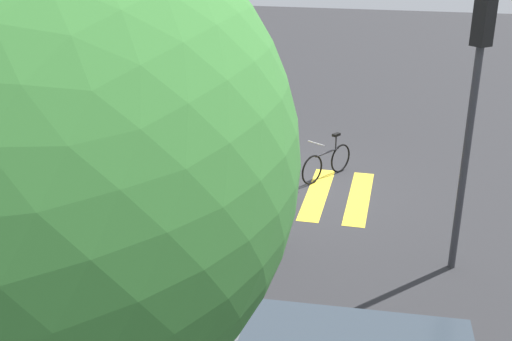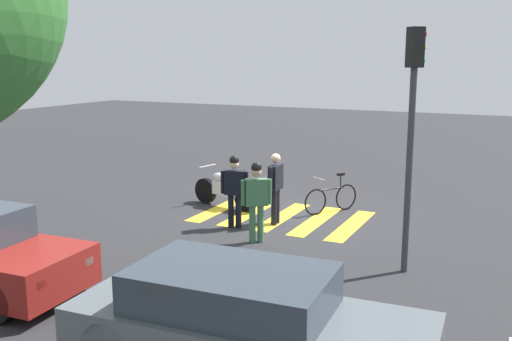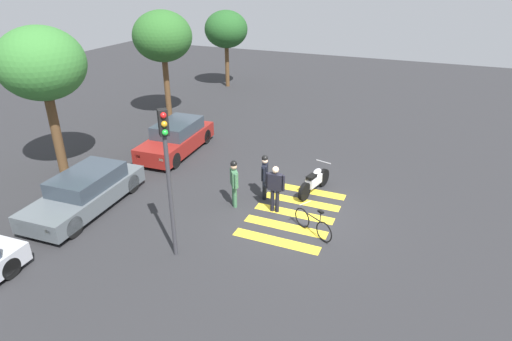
{
  "view_description": "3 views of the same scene",
  "coord_description": "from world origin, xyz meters",
  "px_view_note": "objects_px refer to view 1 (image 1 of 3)",
  "views": [
    {
      "loc": [
        -2.5,
        12.43,
        5.56
      ],
      "look_at": [
        0.17,
        1.22,
        0.92
      ],
      "focal_mm": 44.21,
      "sensor_mm": 36.0,
      "label": 1
    },
    {
      "loc": [
        -5.62,
        13.13,
        3.97
      ],
      "look_at": [
        0.44,
        0.61,
        1.26
      ],
      "focal_mm": 41.15,
      "sensor_mm": 36.0,
      "label": 2
    },
    {
      "loc": [
        -12.22,
        -3.69,
        7.69
      ],
      "look_at": [
        0.72,
        1.74,
        1.02
      ],
      "focal_mm": 29.82,
      "sensor_mm": 36.0,
      "label": 3
    }
  ],
  "objects_px": {
    "officer_by_motorcycle": "(232,167)",
    "traffic_light_pole": "(474,97)",
    "officer_on_foot": "(276,159)",
    "pedestrian_bystander": "(270,186)",
    "police_motorcycle": "(203,160)",
    "leaning_bicycle": "(327,162)"
  },
  "relations": [
    {
      "from": "officer_by_motorcycle",
      "to": "traffic_light_pole",
      "type": "relative_size",
      "value": 0.39
    },
    {
      "from": "officer_on_foot",
      "to": "officer_by_motorcycle",
      "type": "distance_m",
      "value": 1.01
    },
    {
      "from": "traffic_light_pole",
      "to": "officer_by_motorcycle",
      "type": "bearing_deg",
      "value": -15.28
    },
    {
      "from": "pedestrian_bystander",
      "to": "traffic_light_pole",
      "type": "relative_size",
      "value": 0.4
    },
    {
      "from": "police_motorcycle",
      "to": "officer_on_foot",
      "type": "height_order",
      "value": "officer_on_foot"
    },
    {
      "from": "officer_on_foot",
      "to": "police_motorcycle",
      "type": "bearing_deg",
      "value": -25.59
    },
    {
      "from": "pedestrian_bystander",
      "to": "leaning_bicycle",
      "type": "bearing_deg",
      "value": -102.18
    },
    {
      "from": "leaning_bicycle",
      "to": "traffic_light_pole",
      "type": "relative_size",
      "value": 0.33
    },
    {
      "from": "officer_on_foot",
      "to": "pedestrian_bystander",
      "type": "bearing_deg",
      "value": 97.73
    },
    {
      "from": "leaning_bicycle",
      "to": "traffic_light_pole",
      "type": "bearing_deg",
      "value": 127.19
    },
    {
      "from": "officer_on_foot",
      "to": "traffic_light_pole",
      "type": "xyz_separation_m",
      "value": [
        -3.48,
        1.83,
        2.0
      ]
    },
    {
      "from": "officer_on_foot",
      "to": "officer_by_motorcycle",
      "type": "relative_size",
      "value": 1.0
    },
    {
      "from": "officer_on_foot",
      "to": "pedestrian_bystander",
      "type": "height_order",
      "value": "pedestrian_bystander"
    },
    {
      "from": "leaning_bicycle",
      "to": "traffic_light_pole",
      "type": "xyz_separation_m",
      "value": [
        -2.61,
        3.45,
        2.61
      ]
    },
    {
      "from": "pedestrian_bystander",
      "to": "officer_by_motorcycle",
      "type": "bearing_deg",
      "value": -39.46
    },
    {
      "from": "pedestrian_bystander",
      "to": "traffic_light_pole",
      "type": "height_order",
      "value": "traffic_light_pole"
    },
    {
      "from": "officer_on_foot",
      "to": "pedestrian_bystander",
      "type": "xyz_separation_m",
      "value": [
        -0.2,
        1.46,
        0.03
      ]
    },
    {
      "from": "leaning_bicycle",
      "to": "pedestrian_bystander",
      "type": "relative_size",
      "value": 0.83
    },
    {
      "from": "police_motorcycle",
      "to": "pedestrian_bystander",
      "type": "distance_m",
      "value": 3.17
    },
    {
      "from": "officer_by_motorcycle",
      "to": "officer_on_foot",
      "type": "bearing_deg",
      "value": -137.7
    },
    {
      "from": "leaning_bicycle",
      "to": "officer_on_foot",
      "type": "height_order",
      "value": "officer_on_foot"
    },
    {
      "from": "police_motorcycle",
      "to": "officer_by_motorcycle",
      "type": "xyz_separation_m",
      "value": [
        -1.11,
        1.57,
        0.52
      ]
    }
  ]
}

